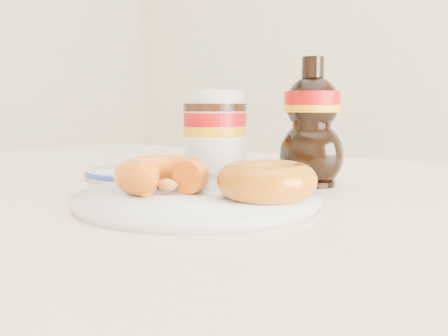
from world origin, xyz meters
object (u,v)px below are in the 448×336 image
Objects in this scene: dark_jar at (218,146)px; blue_rim_saucer at (135,172)px; dining_table at (219,242)px; nutella_jar at (215,132)px; donut_bitten at (163,175)px; plate at (198,198)px; syrup_bottle at (312,122)px; donut_whole at (267,180)px.

dark_jar is 0.18m from blue_rim_saucer.
nutella_jar is at bearing 134.01° from dining_table.
blue_rim_saucer is at bearing 140.08° from donut_bitten.
blue_rim_saucer reaches higher than plate.
nutella_jar reaches higher than donut_bitten.
dining_table is 0.21m from syrup_bottle.
dark_jar reaches higher than dining_table.
donut_bitten is 0.21m from blue_rim_saucer.
syrup_bottle is at bearing 19.51° from blue_rim_saucer.
donut_bitten is 0.19m from nutella_jar.
donut_bitten is 1.03× the size of donut_whole.
donut_whole is 1.29× the size of dark_jar.
syrup_bottle is (-0.04, 0.18, 0.05)m from donut_whole.
syrup_bottle is (0.14, 0.03, 0.02)m from nutella_jar.
donut_bitten is 0.72× the size of blue_rim_saucer.
donut_whole is at bearing -46.21° from dark_jar.
dark_jar is (-0.08, 0.12, -0.03)m from nutella_jar.
dark_jar is at bearing 111.47° from donut_bitten.
nutella_jar is at bearing 120.29° from plate.
donut_whole is at bearing -17.91° from blue_rim_saucer.
plate is 2.07× the size of nutella_jar.
dining_table is at bearing 116.78° from plate.
blue_rim_saucer is at bearing 152.50° from plate.
dark_jar reaches higher than donut_whole.
syrup_bottle is at bearing 28.82° from dining_table.
donut_bitten is at bearing -71.90° from nutella_jar.
syrup_bottle is 0.24m from dark_jar.
dining_table is 0.17m from blue_rim_saucer.
nutella_jar is at bearing 139.95° from donut_whole.
donut_bitten is at bearing -164.45° from donut_whole.
dark_jar is at bearing 133.79° from donut_whole.
plate is 2.59× the size of donut_whole.
nutella_jar reaches higher than dining_table.
dark_jar is at bearing 121.95° from plate.
plate is at bearing -102.92° from syrup_bottle.
plate is 2.52× the size of donut_bitten.
dark_jar is (-0.14, 0.29, 0.01)m from donut_bitten.
dark_jar reaches higher than blue_rim_saucer.
dark_jar is at bearing 124.08° from nutella_jar.
plate is 0.19m from nutella_jar.
dining_table is at bearing 98.26° from donut_bitten.
plate is 0.05m from donut_bitten.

